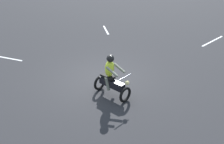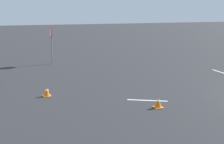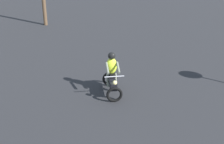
# 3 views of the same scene
# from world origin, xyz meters

# --- Properties ---
(ground_plane) EXTENTS (120.00, 120.00, 0.00)m
(ground_plane) POSITION_xyz_m (0.00, 0.00, 0.00)
(ground_plane) COLOR #28282B
(motorcycle_rider_foreground) EXTENTS (1.52, 1.18, 1.66)m
(motorcycle_rider_foreground) POSITION_xyz_m (-0.69, 1.07, 0.73)
(motorcycle_rider_foreground) COLOR black
(motorcycle_rider_foreground) RESTS_ON ground
(lane_stripe_e) EXTENTS (1.74, 0.27, 0.01)m
(lane_stripe_e) POSITION_xyz_m (5.02, -0.82, 0.00)
(lane_stripe_e) COLOR silver
(lane_stripe_e) RESTS_ON ground
(lane_stripe_sw) EXTENTS (1.12, 1.87, 0.01)m
(lane_stripe_sw) POSITION_xyz_m (-4.44, -5.72, 0.00)
(lane_stripe_sw) COLOR silver
(lane_stripe_sw) RESTS_ON ground
(lane_stripe_se) EXTENTS (0.78, 1.40, 0.01)m
(lane_stripe_se) POSITION_xyz_m (1.59, -5.85, 0.00)
(lane_stripe_se) COLOR silver
(lane_stripe_se) RESTS_ON ground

